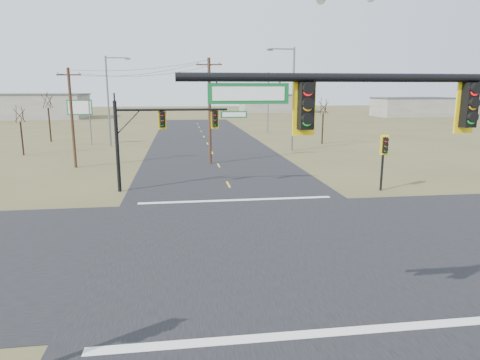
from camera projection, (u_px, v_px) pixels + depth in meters
name	position (u px, v px, depth m)	size (l,w,h in m)	color
ground	(258.00, 242.00, 19.25)	(320.00, 320.00, 0.00)	brown
road_ew	(258.00, 242.00, 19.25)	(160.00, 14.00, 0.02)	black
road_ns	(258.00, 242.00, 19.25)	(14.00, 160.00, 0.02)	black
stop_bar_near	(305.00, 334.00, 11.98)	(12.00, 0.40, 0.01)	silver
stop_bar_far	(236.00, 200.00, 26.51)	(12.00, 0.40, 0.01)	silver
mast_arm_far	(167.00, 126.00, 28.43)	(8.82, 0.55, 6.04)	black
pedestal_signal_ne	(384.00, 149.00, 28.47)	(0.63, 0.53, 3.83)	black
utility_pole_near	(210.00, 110.00, 38.65)	(2.25, 0.81, 9.51)	#44291D
utility_pole_far	(72.00, 116.00, 36.84)	(2.08, 0.47, 8.56)	#44291D
highway_sign	(80.00, 113.00, 51.97)	(2.95, 0.16, 5.53)	slate
streetlight_a	(291.00, 94.00, 46.82)	(3.14, 0.50, 11.20)	slate
streetlight_b	(267.00, 99.00, 66.19)	(2.62, 0.28, 9.40)	slate
streetlight_c	(110.00, 96.00, 50.82)	(2.94, 0.27, 10.58)	slate
bare_tree_a	(19.00, 114.00, 43.83)	(2.68, 2.68, 5.45)	black
bare_tree_b	(47.00, 100.00, 55.22)	(3.36, 3.36, 6.77)	black
bare_tree_c	(323.00, 106.00, 53.14)	(3.25, 3.25, 6.04)	black
warehouse_left	(23.00, 107.00, 100.52)	(28.00, 14.00, 5.50)	#A19C8F
warehouse_mid	(275.00, 104.00, 128.66)	(20.00, 12.00, 5.00)	#A19C8F
warehouse_right	(412.00, 107.00, 108.52)	(18.00, 10.00, 4.50)	#A19C8F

